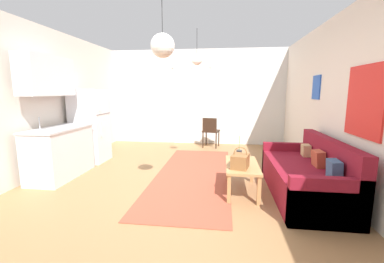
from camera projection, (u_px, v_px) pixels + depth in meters
The scene contains 14 objects.
ground_plane at pixel (170, 196), 3.73m from camera, with size 5.52×7.90×0.10m, color #996D44.
wall_back at pixel (197, 98), 7.13m from camera, with size 5.12×0.13×2.67m.
wall_right at pixel (359, 105), 3.20m from camera, with size 0.12×7.50×2.67m.
wall_left at pixel (9, 102), 3.83m from camera, with size 0.12×7.50×2.67m.
area_rug at pixel (193, 174), 4.54m from camera, with size 1.31×3.59×0.01m, color #9E4733.
couch at pixel (308, 177), 3.59m from camera, with size 0.85×1.93×0.84m.
coffee_table at pixel (242, 168), 3.72m from camera, with size 0.48×0.95×0.43m.
bamboo_vase at pixel (239, 156), 3.77m from camera, with size 0.08×0.08×0.41m.
handbag at pixel (240, 161), 3.50m from camera, with size 0.29×0.34×0.30m.
refrigerator at pixel (90, 126), 5.31m from camera, with size 0.66×0.62×1.55m.
kitchen_counter at pixel (57, 132), 4.31m from camera, with size 0.61×1.23×2.10m.
accent_chair at pixel (211, 130), 6.66m from camera, with size 0.49×0.47×0.81m.
pendant_lamp_near at pixel (163, 46), 3.02m from camera, with size 0.30×0.30×0.76m.
pendant_lamp_far at pixel (197, 60), 4.72m from camera, with size 0.21×0.21×0.68m.
Camera 1 is at (0.78, -3.46, 1.51)m, focal length 23.20 mm.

